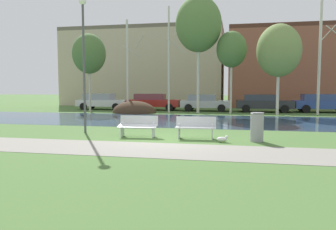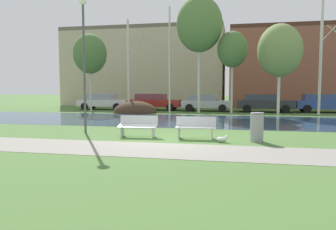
{
  "view_description": "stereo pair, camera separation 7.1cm",
  "coord_description": "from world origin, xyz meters",
  "px_view_note": "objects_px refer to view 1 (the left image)",
  "views": [
    {
      "loc": [
        2.68,
        -12.23,
        2.05
      ],
      "look_at": [
        -0.06,
        1.23,
        0.88
      ],
      "focal_mm": 34.98,
      "sensor_mm": 36.0,
      "label": 1
    },
    {
      "loc": [
        2.75,
        -12.22,
        2.05
      ],
      "look_at": [
        -0.06,
        1.23,
        0.88
      ],
      "focal_mm": 34.98,
      "sensor_mm": 36.0,
      "label": 2
    }
  ],
  "objects_px": {
    "trash_bin": "(257,127)",
    "parked_hatch_third_silver": "(205,102)",
    "bench_right": "(196,127)",
    "parked_sedan_second_red": "(153,101)",
    "parked_wagon_fourth_dark": "(263,103)",
    "parked_van_nearest_white": "(102,101)",
    "bench_left": "(138,125)",
    "streetlamp": "(84,45)",
    "parked_suv_fifth_blue": "(322,103)",
    "seagull": "(223,139)"
  },
  "relations": [
    {
      "from": "seagull",
      "to": "parked_hatch_third_silver",
      "type": "distance_m",
      "value": 16.04
    },
    {
      "from": "bench_right",
      "to": "trash_bin",
      "type": "height_order",
      "value": "trash_bin"
    },
    {
      "from": "trash_bin",
      "to": "parked_hatch_third_silver",
      "type": "distance_m",
      "value": 15.77
    },
    {
      "from": "bench_left",
      "to": "parked_suv_fifth_blue",
      "type": "relative_size",
      "value": 0.36
    },
    {
      "from": "bench_left",
      "to": "parked_wagon_fourth_dark",
      "type": "height_order",
      "value": "parked_wagon_fourth_dark"
    },
    {
      "from": "trash_bin",
      "to": "seagull",
      "type": "bearing_deg",
      "value": -159.32
    },
    {
      "from": "trash_bin",
      "to": "parked_hatch_third_silver",
      "type": "relative_size",
      "value": 0.26
    },
    {
      "from": "streetlamp",
      "to": "parked_van_nearest_white",
      "type": "height_order",
      "value": "streetlamp"
    },
    {
      "from": "trash_bin",
      "to": "parked_wagon_fourth_dark",
      "type": "xyz_separation_m",
      "value": [
        1.47,
        15.25,
        0.2
      ]
    },
    {
      "from": "streetlamp",
      "to": "parked_wagon_fourth_dark",
      "type": "xyz_separation_m",
      "value": [
        8.87,
        14.35,
        -3.14
      ]
    },
    {
      "from": "parked_sedan_second_red",
      "to": "seagull",
      "type": "bearing_deg",
      "value": -67.47
    },
    {
      "from": "bench_right",
      "to": "trash_bin",
      "type": "bearing_deg",
      "value": -5.37
    },
    {
      "from": "bench_left",
      "to": "parked_hatch_third_silver",
      "type": "relative_size",
      "value": 0.39
    },
    {
      "from": "parked_hatch_third_silver",
      "to": "bench_left",
      "type": "bearing_deg",
      "value": -95.19
    },
    {
      "from": "parked_hatch_third_silver",
      "to": "parked_wagon_fourth_dark",
      "type": "height_order",
      "value": "parked_wagon_fourth_dark"
    },
    {
      "from": "parked_wagon_fourth_dark",
      "to": "parked_hatch_third_silver",
      "type": "bearing_deg",
      "value": 178.02
    },
    {
      "from": "bench_right",
      "to": "parked_sedan_second_red",
      "type": "distance_m",
      "value": 16.53
    },
    {
      "from": "bench_right",
      "to": "bench_left",
      "type": "bearing_deg",
      "value": 180.0
    },
    {
      "from": "trash_bin",
      "to": "parked_wagon_fourth_dark",
      "type": "bearing_deg",
      "value": 84.48
    },
    {
      "from": "parked_hatch_third_silver",
      "to": "parked_wagon_fourth_dark",
      "type": "bearing_deg",
      "value": -1.98
    },
    {
      "from": "parked_van_nearest_white",
      "to": "parked_wagon_fourth_dark",
      "type": "relative_size",
      "value": 1.03
    },
    {
      "from": "parked_suv_fifth_blue",
      "to": "trash_bin",
      "type": "bearing_deg",
      "value": -111.22
    },
    {
      "from": "parked_van_nearest_white",
      "to": "parked_sedan_second_red",
      "type": "height_order",
      "value": "parked_sedan_second_red"
    },
    {
      "from": "streetlamp",
      "to": "parked_hatch_third_silver",
      "type": "bearing_deg",
      "value": 74.42
    },
    {
      "from": "trash_bin",
      "to": "streetlamp",
      "type": "xyz_separation_m",
      "value": [
        -7.4,
        0.9,
        3.34
      ]
    },
    {
      "from": "seagull",
      "to": "bench_left",
      "type": "bearing_deg",
      "value": 168.7
    },
    {
      "from": "bench_left",
      "to": "parked_wagon_fourth_dark",
      "type": "relative_size",
      "value": 0.36
    },
    {
      "from": "parked_van_nearest_white",
      "to": "parked_wagon_fourth_dark",
      "type": "distance_m",
      "value": 14.21
    },
    {
      "from": "trash_bin",
      "to": "parked_sedan_second_red",
      "type": "height_order",
      "value": "parked_sedan_second_red"
    },
    {
      "from": "seagull",
      "to": "parked_hatch_third_silver",
      "type": "bearing_deg",
      "value": 97.51
    },
    {
      "from": "streetlamp",
      "to": "bench_left",
      "type": "bearing_deg",
      "value": -14.19
    },
    {
      "from": "parked_wagon_fourth_dark",
      "to": "bench_left",
      "type": "bearing_deg",
      "value": -112.43
    },
    {
      "from": "parked_sedan_second_red",
      "to": "parked_wagon_fourth_dark",
      "type": "bearing_deg",
      "value": -3.08
    },
    {
      "from": "bench_left",
      "to": "parked_suv_fifth_blue",
      "type": "height_order",
      "value": "parked_suv_fifth_blue"
    },
    {
      "from": "bench_left",
      "to": "trash_bin",
      "type": "relative_size",
      "value": 1.48
    },
    {
      "from": "trash_bin",
      "to": "parked_wagon_fourth_dark",
      "type": "height_order",
      "value": "parked_wagon_fourth_dark"
    },
    {
      "from": "seagull",
      "to": "parked_suv_fifth_blue",
      "type": "distance_m",
      "value": 17.87
    },
    {
      "from": "trash_bin",
      "to": "streetlamp",
      "type": "distance_m",
      "value": 8.17
    },
    {
      "from": "bench_left",
      "to": "streetlamp",
      "type": "xyz_separation_m",
      "value": [
        -2.67,
        0.67,
        3.44
      ]
    },
    {
      "from": "parked_hatch_third_silver",
      "to": "bench_right",
      "type": "bearing_deg",
      "value": -86.21
    },
    {
      "from": "streetlamp",
      "to": "parked_sedan_second_red",
      "type": "xyz_separation_m",
      "value": [
        -0.59,
        14.86,
        -3.14
      ]
    },
    {
      "from": "parked_wagon_fourth_dark",
      "to": "trash_bin",
      "type": "bearing_deg",
      "value": -95.52
    },
    {
      "from": "bench_right",
      "to": "parked_van_nearest_white",
      "type": "distance_m",
      "value": 18.48
    },
    {
      "from": "trash_bin",
      "to": "bench_right",
      "type": "bearing_deg",
      "value": 174.63
    },
    {
      "from": "bench_left",
      "to": "parked_wagon_fourth_dark",
      "type": "distance_m",
      "value": 16.26
    },
    {
      "from": "parked_suv_fifth_blue",
      "to": "parked_wagon_fourth_dark",
      "type": "bearing_deg",
      "value": -173.32
    },
    {
      "from": "bench_left",
      "to": "parked_sedan_second_red",
      "type": "bearing_deg",
      "value": 101.84
    },
    {
      "from": "bench_right",
      "to": "parked_hatch_third_silver",
      "type": "relative_size",
      "value": 0.39
    },
    {
      "from": "parked_van_nearest_white",
      "to": "parked_suv_fifth_blue",
      "type": "bearing_deg",
      "value": 0.9
    },
    {
      "from": "parked_wagon_fourth_dark",
      "to": "parked_sedan_second_red",
      "type": "bearing_deg",
      "value": 176.92
    }
  ]
}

